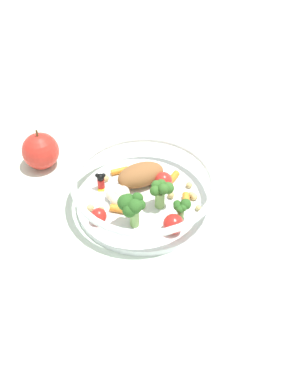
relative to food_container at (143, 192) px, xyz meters
name	(u,v)px	position (x,y,z in m)	size (l,w,h in m)	color
ground_plane	(132,205)	(-0.02, 0.00, -0.03)	(2.40, 2.40, 0.00)	silver
food_container	(143,192)	(0.00, 0.00, 0.00)	(0.23, 0.23, 0.07)	white
loose_apple	(41,151)	(-0.17, 0.12, 0.00)	(0.07, 0.07, 0.08)	red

